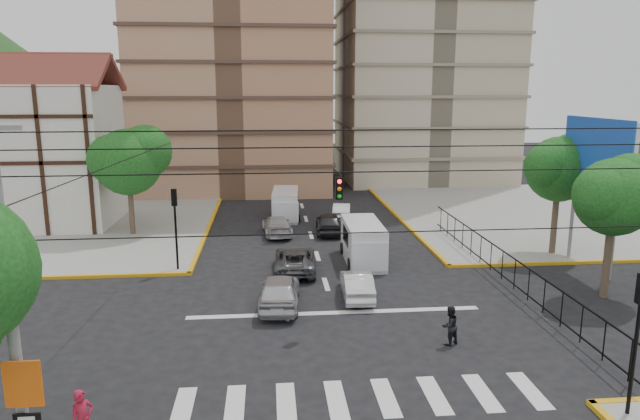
{
  "coord_description": "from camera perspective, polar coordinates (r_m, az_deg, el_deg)",
  "views": [
    {
      "loc": [
        -2.84,
        -22.38,
        9.68
      ],
      "look_at": [
        -0.36,
        4.35,
        4.0
      ],
      "focal_mm": 32.0,
      "sensor_mm": 36.0,
      "label": 1
    }
  ],
  "objects": [
    {
      "name": "traffic_light_nw",
      "position": [
        31.28,
        -14.29,
        -0.55
      ],
      "size": [
        0.28,
        0.22,
        4.4
      ],
      "color": "black",
      "rests_on": "ground"
    },
    {
      "name": "stop_line",
      "position": [
        25.64,
        1.48,
        -10.22
      ],
      "size": [
        13.0,
        0.4,
        0.01
      ],
      "primitive_type": "cube",
      "color": "silver",
      "rests_on": "ground"
    },
    {
      "name": "tree_park_a",
      "position": [
        29.5,
        27.47,
        1.48
      ],
      "size": [
        4.41,
        3.6,
        6.83
      ],
      "color": "#473828",
      "rests_on": "ground"
    },
    {
      "name": "van_right_lane",
      "position": [
        32.46,
        4.4,
        -3.4
      ],
      "size": [
        2.14,
        5.09,
        2.29
      ],
      "rotation": [
        0.0,
        0.0,
        -0.01
      ],
      "color": "silver",
      "rests_on": "ground"
    },
    {
      "name": "utility_pole_sw",
      "position": [
        15.53,
        -28.64,
        -8.03
      ],
      "size": [
        1.4,
        0.28,
        9.0
      ],
      "color": "slate",
      "rests_on": "ground"
    },
    {
      "name": "sidewalk_ne",
      "position": [
        49.09,
        22.56,
        -0.26
      ],
      "size": [
        26.0,
        26.0,
        0.15
      ],
      "primitive_type": "cube",
      "color": "gray",
      "rests_on": "ground"
    },
    {
      "name": "car_darkgrey_mid_right",
      "position": [
        39.12,
        0.89,
        -1.28
      ],
      "size": [
        1.98,
        4.35,
        1.45
      ],
      "primitive_type": "imported",
      "rotation": [
        0.0,
        0.0,
        3.08
      ],
      "color": "#27272A",
      "rests_on": "ground"
    },
    {
      "name": "tree_tudor",
      "position": [
        39.7,
        -18.52,
        4.88
      ],
      "size": [
        5.39,
        4.4,
        7.43
      ],
      "color": "#473828",
      "rests_on": "ground"
    },
    {
      "name": "car_white_rear_right",
      "position": [
        43.66,
        2.18,
        -0.05
      ],
      "size": [
        1.83,
        3.85,
        1.22
      ],
      "primitive_type": "imported",
      "rotation": [
        0.0,
        0.0,
        2.99
      ],
      "color": "white",
      "rests_on": "ground"
    },
    {
      "name": "pedestrian_sw_corner",
      "position": [
        17.48,
        -22.65,
        -18.8
      ],
      "size": [
        0.74,
        0.73,
        1.71
      ],
      "primitive_type": "imported",
      "rotation": [
        0.0,
        0.0,
        0.76
      ],
      "color": "#A31933",
      "rests_on": "sidewalk_sw"
    },
    {
      "name": "district_sign",
      "position": [
        16.14,
        -27.45,
        -16.11
      ],
      "size": [
        0.9,
        0.12,
        3.2
      ],
      "color": "slate",
      "rests_on": "ground"
    },
    {
      "name": "sidewalk_nw",
      "position": [
        46.72,
        -26.71,
        -1.21
      ],
      "size": [
        26.0,
        26.0,
        0.15
      ],
      "primitive_type": "cube",
      "color": "gray",
      "rests_on": "ground"
    },
    {
      "name": "car_grey_mid_left",
      "position": [
        31.02,
        -2.51,
        -4.98
      ],
      "size": [
        2.4,
        4.81,
        1.31
      ],
      "primitive_type": "imported",
      "rotation": [
        0.0,
        0.0,
        3.09
      ],
      "color": "#55585D",
      "rests_on": "ground"
    },
    {
      "name": "pedestrian_crosswalk",
      "position": [
        22.95,
        12.83,
        -11.2
      ],
      "size": [
        0.94,
        0.87,
        1.55
      ],
      "primitive_type": "imported",
      "rotation": [
        0.0,
        0.0,
        3.62
      ],
      "color": "black",
      "rests_on": "ground"
    },
    {
      "name": "van_left_lane",
      "position": [
        43.44,
        -3.46,
        0.48
      ],
      "size": [
        2.16,
        4.93,
        2.18
      ],
      "rotation": [
        0.0,
        0.0,
        -0.06
      ],
      "color": "silver",
      "rests_on": "ground"
    },
    {
      "name": "traffic_light_hanging",
      "position": [
        20.88,
        2.61,
        1.51
      ],
      "size": [
        18.0,
        9.12,
        0.92
      ],
      "color": "black",
      "rests_on": "ground"
    },
    {
      "name": "park_fence",
      "position": [
        30.92,
        17.65,
        -6.88
      ],
      "size": [
        0.1,
        22.5,
        1.66
      ],
      "primitive_type": null,
      "color": "black",
      "rests_on": "ground"
    },
    {
      "name": "car_white_front_right",
      "position": [
        27.28,
        3.71,
        -7.44
      ],
      "size": [
        1.53,
        3.92,
        1.27
      ],
      "primitive_type": "imported",
      "rotation": [
        0.0,
        0.0,
        3.09
      ],
      "color": "silver",
      "rests_on": "ground"
    },
    {
      "name": "traffic_light_se",
      "position": [
        19.2,
        29.24,
        -9.65
      ],
      "size": [
        0.28,
        0.22,
        4.4
      ],
      "color": "black",
      "rests_on": "ground"
    },
    {
      "name": "car_silver_front_left",
      "position": [
        26.13,
        -4.07,
        -8.04
      ],
      "size": [
        2.13,
        4.59,
        1.52
      ],
      "primitive_type": "imported",
      "rotation": [
        0.0,
        0.0,
        3.07
      ],
      "color": "silver",
      "rests_on": "ground"
    },
    {
      "name": "ground",
      "position": [
        24.55,
        1.82,
        -11.28
      ],
      "size": [
        160.0,
        160.0,
        0.0
      ],
      "primitive_type": "plane",
      "color": "black",
      "rests_on": "ground"
    },
    {
      "name": "billboard",
      "position": [
        33.43,
        25.98,
        4.42
      ],
      "size": [
        0.36,
        6.2,
        8.1
      ],
      "color": "slate",
      "rests_on": "ground"
    },
    {
      "name": "tree_park_c",
      "position": [
        35.93,
        22.92,
        4.06
      ],
      "size": [
        4.65,
        3.8,
        7.25
      ],
      "color": "#473828",
      "rests_on": "ground"
    },
    {
      "name": "tudor_building",
      "position": [
        45.57,
        -26.14,
        5.16
      ],
      "size": [
        10.8,
        8.05,
        12.23
      ],
      "color": "silver",
      "rests_on": "ground"
    },
    {
      "name": "car_silver_rear_left",
      "position": [
        38.81,
        -4.33,
        -1.55
      ],
      "size": [
        2.17,
        4.57,
        1.29
      ],
      "primitive_type": "imported",
      "rotation": [
        0.0,
        0.0,
        3.23
      ],
      "color": "silver",
      "rests_on": "ground"
    },
    {
      "name": "crosswalk_stripes",
      "position": [
        19.23,
        4.13,
        -18.29
      ],
      "size": [
        12.0,
        2.4,
        0.01
      ],
      "primitive_type": "cube",
      "color": "silver",
      "rests_on": "ground"
    }
  ]
}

